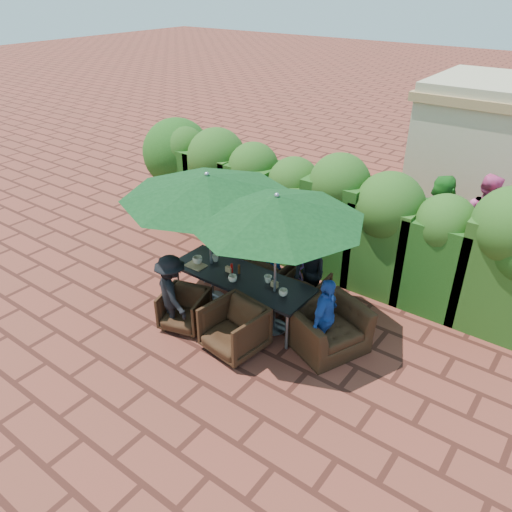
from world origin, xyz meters
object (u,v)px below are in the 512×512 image
Objects in this scene: chair_far_mid at (273,272)px; chair_near_right at (234,327)px; umbrella_left at (207,186)px; chair_near_left at (184,308)px; chair_end_right at (328,322)px; dining_table at (241,280)px; chair_far_right at (306,288)px; chair_far_left at (237,258)px; umbrella_right at (277,208)px.

chair_far_mid is 0.90× the size of chair_near_right.
chair_near_right is (1.21, -0.86, -1.78)m from umbrella_left.
chair_near_left is at bearing -79.97° from umbrella_left.
chair_end_right is (1.65, -0.85, 0.10)m from chair_far_mid.
chair_near_right is (0.53, -0.85, -0.24)m from dining_table.
chair_far_mid is 1.12× the size of chair_far_right.
dining_table is 3.52× the size of chair_near_left.
chair_end_right is at bearing 134.80° from chair_far_right.
chair_far_left is 0.72× the size of chair_end_right.
umbrella_right is at bearing 157.30° from chair_far_left.
dining_table is 3.28× the size of chair_far_mid.
dining_table is 1.68m from umbrella_left.
chair_far_left is 0.92× the size of chair_near_right.
dining_table is at bearing 129.48° from chair_near_right.
chair_near_left is (0.16, -0.89, -1.85)m from umbrella_left.
chair_far_mid is at bearing -7.57° from chair_far_right.
chair_near_right is at bearing 77.90° from chair_far_right.
chair_far_mid is 1.85m from chair_end_right.
chair_near_left is at bearing 136.47° from chair_end_right.
chair_far_right is at bearing 71.18° from chair_end_right.
umbrella_right is 2.17m from chair_far_mid.
umbrella_left reaches higher than chair_near_right.
chair_far_mid is at bearing 56.45° from chair_near_left.
chair_near_right is (0.50, -1.78, 0.04)m from chair_far_mid.
umbrella_right is 3.15× the size of chair_near_right.
umbrella_left is 3.97× the size of chair_near_left.
chair_end_right is at bearing 154.48° from chair_far_mid.
umbrella_left reaches higher than dining_table.
chair_near_right is at bearing -58.03° from dining_table.
chair_far_mid is 1.89m from chair_near_left.
chair_far_right is 1.74m from chair_near_right.
chair_end_right is (1.68, 0.08, -0.19)m from dining_table.
umbrella_left is 3.70× the size of chair_far_mid.
chair_far_left is 0.86m from chair_far_mid.
chair_far_right is at bearing 88.84° from chair_near_right.
chair_far_mid reaches higher than dining_table.
chair_end_right is (1.15, 0.93, 0.05)m from chair_near_right.
chair_near_right is at bearing 151.96° from chair_end_right.
chair_far_left is 1.02× the size of chair_far_mid.
dining_table is at bearing 44.36° from chair_far_right.
chair_end_right reaches higher than chair_near_right.
chair_far_left reaches higher than chair_far_mid.
chair_far_right is at bearing 36.61° from chair_near_left.
chair_end_right is at bearing 1.63° from umbrella_left.
chair_far_mid is 1.85m from chair_near_right.
chair_far_right is (0.76, -0.06, -0.04)m from chair_far_mid.
umbrella_left is at bearing 178.79° from dining_table.
chair_end_right reaches higher than chair_near_left.
umbrella_left is at bearing 152.10° from chair_near_right.
chair_near_right is 0.78× the size of chair_end_right.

